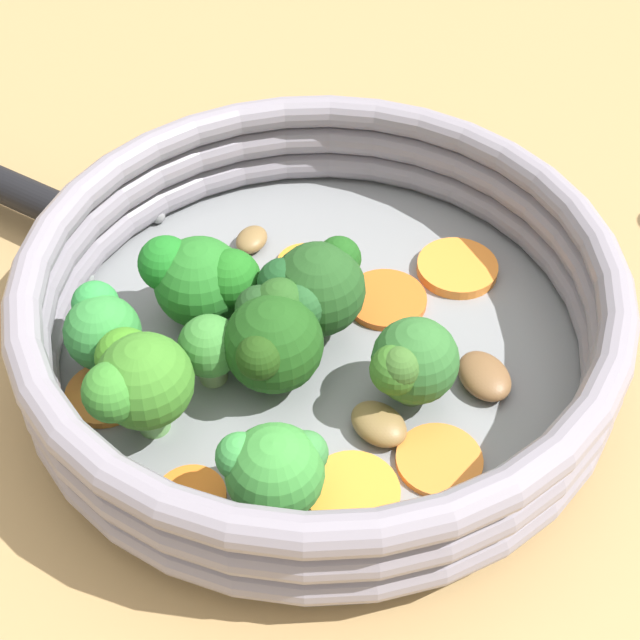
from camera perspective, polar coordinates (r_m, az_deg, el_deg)
ground_plane at (r=0.47m, az=0.00°, el=-2.30°), size 4.00×4.00×0.00m
skillet at (r=0.46m, az=0.00°, el=-1.80°), size 0.28×0.28×0.01m
skillet_rim_wall at (r=0.44m, az=0.00°, el=1.12°), size 0.30×0.30×0.05m
skillet_rivet_left at (r=0.53m, az=-10.36°, el=6.57°), size 0.01×0.01×0.01m
skillet_rivet_right at (r=0.50m, az=-14.73°, el=2.57°), size 0.01×0.01×0.01m
carrot_slice_0 at (r=0.50m, az=-0.71°, el=3.65°), size 0.03×0.03×0.00m
carrot_slice_1 at (r=0.48m, az=4.25°, el=1.32°), size 0.06×0.06×0.00m
carrot_slice_2 at (r=0.44m, az=-13.55°, el=-4.62°), size 0.04×0.04×0.00m
carrot_slice_3 at (r=0.48m, az=-0.53°, el=2.13°), size 0.04×0.04×0.01m
carrot_slice_4 at (r=0.40m, az=1.63°, el=-11.07°), size 0.04×0.04×0.01m
carrot_slice_5 at (r=0.41m, az=7.64°, el=-8.88°), size 0.05×0.05×0.00m
carrot_slice_6 at (r=0.40m, az=-8.29°, el=-11.20°), size 0.04×0.04×0.00m
carrot_slice_7 at (r=0.50m, az=8.78°, el=3.32°), size 0.06×0.06×0.01m
broccoli_floret_0 at (r=0.44m, az=-13.83°, el=-0.47°), size 0.04×0.04×0.05m
broccoli_floret_1 at (r=0.40m, az=-11.62°, el=-3.78°), size 0.05×0.05×0.06m
broccoli_floret_2 at (r=0.45m, az=-7.64°, el=2.60°), size 0.05×0.06×0.05m
broccoli_floret_3 at (r=0.38m, az=-2.96°, el=-9.57°), size 0.04×0.05×0.05m
broccoli_floret_4 at (r=0.44m, az=-0.42°, el=2.04°), size 0.05×0.05×0.05m
broccoli_floret_5 at (r=0.43m, az=-6.84°, el=-1.71°), size 0.03×0.03×0.04m
broccoli_floret_6 at (r=0.42m, az=-3.09°, el=-1.11°), size 0.05×0.05×0.05m
broccoli_floret_7 at (r=0.41m, az=5.85°, el=-2.77°), size 0.04×0.04×0.05m
mushroom_piece_0 at (r=0.42m, az=3.78°, el=-6.65°), size 0.04×0.03×0.01m
mushroom_piece_1 at (r=0.44m, az=10.48°, el=-3.55°), size 0.04×0.03×0.01m
mushroom_piece_2 at (r=0.51m, az=-4.40°, el=5.16°), size 0.03×0.03×0.01m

